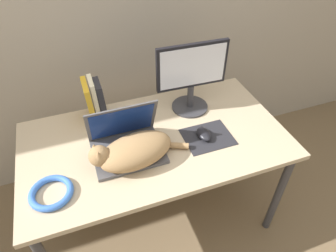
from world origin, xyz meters
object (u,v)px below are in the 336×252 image
at_px(external_monitor, 192,75).
at_px(book_row, 95,100).
at_px(computer_mouse, 204,134).
at_px(cat, 133,151).
at_px(laptop, 126,143).
at_px(cable_coil, 51,193).

distance_m(external_monitor, book_row, 0.54).
xyz_separation_m(external_monitor, computer_mouse, (-0.03, -0.26, -0.20)).
bearing_deg(external_monitor, computer_mouse, -96.82).
relative_size(cat, book_row, 1.99).
bearing_deg(external_monitor, laptop, -153.67).
bearing_deg(laptop, external_monitor, 26.33).
height_order(cat, computer_mouse, cat).
distance_m(laptop, external_monitor, 0.51).
bearing_deg(cat, external_monitor, 35.48).
distance_m(cat, book_row, 0.41).
height_order(laptop, book_row, laptop).
xyz_separation_m(cat, external_monitor, (0.42, 0.30, 0.15)).
relative_size(book_row, cable_coil, 1.29).
xyz_separation_m(laptop, computer_mouse, (0.40, -0.04, -0.03)).
distance_m(laptop, computer_mouse, 0.40).
xyz_separation_m(laptop, cable_coil, (-0.37, -0.15, -0.04)).
xyz_separation_m(cat, cable_coil, (-0.38, -0.07, -0.05)).
distance_m(book_row, cable_coil, 0.55).
relative_size(laptop, cable_coil, 1.79).
bearing_deg(computer_mouse, cable_coil, -171.99).
bearing_deg(external_monitor, cable_coil, -155.49).
bearing_deg(book_row, laptop, -73.22).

